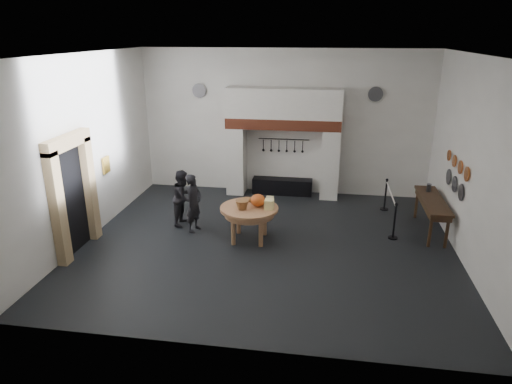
% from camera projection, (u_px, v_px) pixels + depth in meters
% --- Properties ---
extents(floor, '(9.00, 8.00, 0.02)m').
position_uv_depth(floor, '(267.00, 243.00, 11.29)').
color(floor, black).
rests_on(floor, ground).
extents(ceiling, '(9.00, 8.00, 0.02)m').
position_uv_depth(ceiling, '(269.00, 54.00, 9.79)').
color(ceiling, silver).
rests_on(ceiling, wall_back).
extents(wall_back, '(9.00, 0.02, 4.50)m').
position_uv_depth(wall_back, '(284.00, 123.00, 14.26)').
color(wall_back, white).
rests_on(wall_back, floor).
extents(wall_front, '(9.00, 0.02, 4.50)m').
position_uv_depth(wall_front, '(234.00, 224.00, 6.81)').
color(wall_front, white).
rests_on(wall_front, floor).
extents(wall_left, '(0.02, 8.00, 4.50)m').
position_uv_depth(wall_left, '(86.00, 148.00, 11.18)').
color(wall_left, white).
rests_on(wall_left, floor).
extents(wall_right, '(0.02, 8.00, 4.50)m').
position_uv_depth(wall_right, '(473.00, 164.00, 9.89)').
color(wall_right, white).
rests_on(wall_right, floor).
extents(chimney_pier_left, '(0.55, 0.70, 2.15)m').
position_uv_depth(chimney_pier_left, '(237.00, 160.00, 14.54)').
color(chimney_pier_left, silver).
rests_on(chimney_pier_left, floor).
extents(chimney_pier_right, '(0.55, 0.70, 2.15)m').
position_uv_depth(chimney_pier_right, '(330.00, 164.00, 14.12)').
color(chimney_pier_right, silver).
rests_on(chimney_pier_right, floor).
extents(hearth_brick_band, '(3.50, 0.72, 0.32)m').
position_uv_depth(hearth_brick_band, '(283.00, 123.00, 13.92)').
color(hearth_brick_band, '#9E442B').
rests_on(hearth_brick_band, chimney_pier_left).
extents(chimney_hood, '(3.50, 0.70, 0.90)m').
position_uv_depth(chimney_hood, '(284.00, 103.00, 13.71)').
color(chimney_hood, silver).
rests_on(chimney_hood, hearth_brick_band).
extents(iron_range, '(1.90, 0.45, 0.50)m').
position_uv_depth(iron_range, '(282.00, 186.00, 14.67)').
color(iron_range, black).
rests_on(iron_range, floor).
extents(utensil_rail, '(1.60, 0.02, 0.02)m').
position_uv_depth(utensil_rail, '(284.00, 139.00, 14.36)').
color(utensil_rail, black).
rests_on(utensil_rail, wall_back).
extents(door_recess, '(0.04, 1.10, 2.50)m').
position_uv_depth(door_recess, '(71.00, 201.00, 10.58)').
color(door_recess, black).
rests_on(door_recess, floor).
extents(door_jamb_near, '(0.22, 0.30, 2.60)m').
position_uv_depth(door_jamb_near, '(58.00, 210.00, 9.90)').
color(door_jamb_near, tan).
rests_on(door_jamb_near, floor).
extents(door_jamb_far, '(0.22, 0.30, 2.60)m').
position_uv_depth(door_jamb_far, '(90.00, 189.00, 11.20)').
color(door_jamb_far, tan).
rests_on(door_jamb_far, floor).
extents(door_lintel, '(0.22, 1.70, 0.30)m').
position_uv_depth(door_lintel, '(67.00, 142.00, 10.10)').
color(door_lintel, tan).
rests_on(door_lintel, door_jamb_near).
extents(wall_plaque, '(0.05, 0.34, 0.44)m').
position_uv_depth(wall_plaque, '(106.00, 165.00, 12.14)').
color(wall_plaque, gold).
rests_on(wall_plaque, wall_left).
extents(work_table, '(1.82, 1.82, 0.07)m').
position_uv_depth(work_table, '(249.00, 208.00, 11.23)').
color(work_table, tan).
rests_on(work_table, floor).
extents(pumpkin, '(0.36, 0.36, 0.31)m').
position_uv_depth(pumpkin, '(258.00, 200.00, 11.23)').
color(pumpkin, '#D7491E').
rests_on(pumpkin, work_table).
extents(cheese_block_big, '(0.22, 0.22, 0.24)m').
position_uv_depth(cheese_block_big, '(269.00, 204.00, 11.06)').
color(cheese_block_big, '#FDEE97').
rests_on(cheese_block_big, work_table).
extents(cheese_block_small, '(0.18, 0.18, 0.20)m').
position_uv_depth(cheese_block_small, '(270.00, 201.00, 11.35)').
color(cheese_block_small, '#CEBB7B').
rests_on(cheese_block_small, work_table).
extents(wicker_basket, '(0.40, 0.40, 0.22)m').
position_uv_depth(wicker_basket, '(242.00, 205.00, 11.06)').
color(wicker_basket, olive).
rests_on(wicker_basket, work_table).
extents(bread_loaf, '(0.31, 0.18, 0.13)m').
position_uv_depth(bread_loaf, '(248.00, 199.00, 11.54)').
color(bread_loaf, '#A8753B').
rests_on(bread_loaf, work_table).
extents(visitor_near, '(0.50, 0.64, 1.54)m').
position_uv_depth(visitor_near, '(194.00, 203.00, 11.78)').
color(visitor_near, black).
rests_on(visitor_near, floor).
extents(visitor_far, '(0.66, 0.80, 1.51)m').
position_uv_depth(visitor_far, '(183.00, 197.00, 12.21)').
color(visitor_far, black).
rests_on(visitor_far, floor).
extents(side_table, '(0.55, 2.20, 0.06)m').
position_uv_depth(side_table, '(433.00, 200.00, 11.68)').
color(side_table, '#362413').
rests_on(side_table, floor).
extents(pewter_jug, '(0.12, 0.12, 0.22)m').
position_uv_depth(pewter_jug, '(429.00, 188.00, 12.19)').
color(pewter_jug, '#4B4C50').
rests_on(pewter_jug, side_table).
extents(copper_pan_a, '(0.03, 0.34, 0.34)m').
position_uv_depth(copper_pan_a, '(467.00, 174.00, 10.18)').
color(copper_pan_a, '#C6662D').
rests_on(copper_pan_a, wall_right).
extents(copper_pan_b, '(0.03, 0.32, 0.32)m').
position_uv_depth(copper_pan_b, '(460.00, 167.00, 10.69)').
color(copper_pan_b, '#C6662D').
rests_on(copper_pan_b, wall_right).
extents(copper_pan_c, '(0.03, 0.30, 0.30)m').
position_uv_depth(copper_pan_c, '(454.00, 161.00, 11.21)').
color(copper_pan_c, '#C6662D').
rests_on(copper_pan_c, wall_right).
extents(copper_pan_d, '(0.03, 0.28, 0.28)m').
position_uv_depth(copper_pan_d, '(449.00, 155.00, 11.72)').
color(copper_pan_d, '#C6662D').
rests_on(copper_pan_d, wall_right).
extents(pewter_plate_left, '(0.03, 0.40, 0.40)m').
position_uv_depth(pewter_plate_left, '(461.00, 192.00, 10.53)').
color(pewter_plate_left, '#4C4C51').
rests_on(pewter_plate_left, wall_right).
extents(pewter_plate_mid, '(0.03, 0.40, 0.40)m').
position_uv_depth(pewter_plate_mid, '(455.00, 184.00, 11.09)').
color(pewter_plate_mid, '#4C4C51').
rests_on(pewter_plate_mid, wall_right).
extents(pewter_plate_right, '(0.03, 0.40, 0.40)m').
position_uv_depth(pewter_plate_right, '(449.00, 177.00, 11.65)').
color(pewter_plate_right, '#4C4C51').
rests_on(pewter_plate_right, wall_right).
extents(pewter_plate_back_left, '(0.44, 0.03, 0.44)m').
position_uv_depth(pewter_plate_back_left, '(199.00, 91.00, 14.30)').
color(pewter_plate_back_left, '#4C4C51').
rests_on(pewter_plate_back_left, wall_back).
extents(pewter_plate_back_right, '(0.44, 0.03, 0.44)m').
position_uv_depth(pewter_plate_back_right, '(376.00, 94.00, 13.52)').
color(pewter_plate_back_right, '#4C4C51').
rests_on(pewter_plate_back_right, wall_back).
extents(barrier_post_near, '(0.05, 0.05, 0.90)m').
position_uv_depth(barrier_post_near, '(394.00, 222.00, 11.42)').
color(barrier_post_near, black).
rests_on(barrier_post_near, floor).
extents(barrier_post_far, '(0.05, 0.05, 0.90)m').
position_uv_depth(barrier_post_far, '(386.00, 195.00, 13.28)').
color(barrier_post_far, black).
rests_on(barrier_post_far, floor).
extents(barrier_rope, '(0.04, 2.00, 0.04)m').
position_uv_depth(barrier_rope, '(391.00, 194.00, 12.22)').
color(barrier_rope, white).
rests_on(barrier_rope, barrier_post_near).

